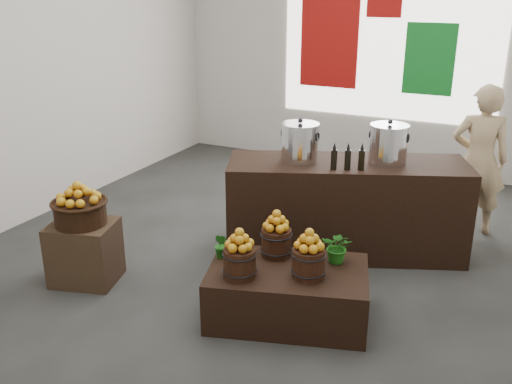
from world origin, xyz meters
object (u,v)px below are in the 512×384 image
at_px(wicker_basket, 80,213).
at_px(stock_pot_center, 388,145).
at_px(display_table, 288,293).
at_px(stock_pot_left, 300,144).
at_px(shopper, 479,160).
at_px(counter, 346,208).
at_px(crate, 85,252).

relative_size(wicker_basket, stock_pot_center, 1.26).
xyz_separation_m(display_table, stock_pot_left, (-0.42, 1.27, 0.96)).
bearing_deg(shopper, counter, 34.13).
xyz_separation_m(counter, shopper, (1.16, 1.17, 0.36)).
height_order(wicker_basket, stock_pot_left, stock_pot_left).
bearing_deg(shopper, stock_pot_left, 28.84).
bearing_deg(stock_pot_center, crate, -142.15).
height_order(crate, stock_pot_center, stock_pot_center).
distance_m(display_table, shopper, 2.95).
bearing_deg(display_table, counter, 71.56).
relative_size(counter, shopper, 1.43).
xyz_separation_m(display_table, counter, (0.04, 1.46, 0.27)).
bearing_deg(stock_pot_left, shopper, 39.93).
bearing_deg(crate, shopper, 42.04).
bearing_deg(shopper, wicker_basket, 30.96).
bearing_deg(counter, crate, -162.20).
bearing_deg(display_table, stock_pot_center, 59.13).
bearing_deg(stock_pot_left, counter, 22.29).
relative_size(display_table, stock_pot_left, 3.53).
bearing_deg(display_table, stock_pot_left, 91.58).
relative_size(display_table, stock_pot_center, 3.53).
height_order(display_table, counter, counter).
distance_m(display_table, stock_pot_center, 1.91).
distance_m(counter, stock_pot_center, 0.79).
distance_m(wicker_basket, counter, 2.67).
relative_size(crate, display_table, 0.45).
height_order(wicker_basket, counter, counter).
distance_m(wicker_basket, shopper, 4.30).
xyz_separation_m(crate, shopper, (3.19, 2.88, 0.56)).
xyz_separation_m(stock_pot_left, shopper, (1.62, 1.36, -0.33)).
relative_size(crate, stock_pot_left, 1.58).
relative_size(wicker_basket, shopper, 0.28).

